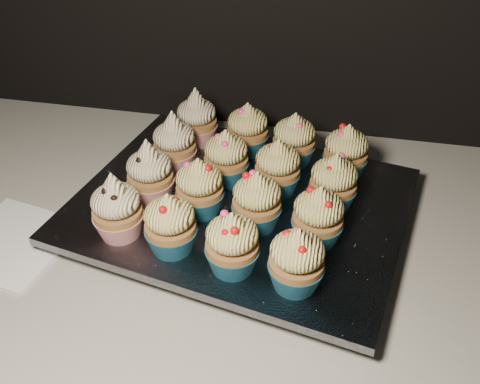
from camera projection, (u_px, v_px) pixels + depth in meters
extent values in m
cube|color=beige|center=(98.00, 229.00, 0.76)|extent=(2.44, 0.64, 0.04)
cube|color=white|center=(13.00, 242.00, 0.71)|extent=(0.17, 0.17, 0.00)
cube|color=black|center=(240.00, 214.00, 0.74)|extent=(0.45, 0.38, 0.02)
cube|color=silver|center=(240.00, 205.00, 0.73)|extent=(0.49, 0.42, 0.01)
cone|color=#AD181B|center=(120.00, 224.00, 0.67)|extent=(0.06, 0.06, 0.03)
ellipsoid|color=#F9E1AE|center=(115.00, 201.00, 0.64)|extent=(0.06, 0.06, 0.04)
cone|color=#F9E1AE|center=(112.00, 182.00, 0.63)|extent=(0.03, 0.03, 0.03)
cone|color=#185875|center=(172.00, 239.00, 0.65)|extent=(0.06, 0.06, 0.03)
ellipsoid|color=#FCE57F|center=(169.00, 215.00, 0.62)|extent=(0.06, 0.06, 0.04)
cone|color=#FCE57F|center=(168.00, 199.00, 0.61)|extent=(0.03, 0.03, 0.02)
cone|color=#185875|center=(232.00, 258.00, 0.62)|extent=(0.06, 0.06, 0.03)
ellipsoid|color=#FCE57F|center=(232.00, 234.00, 0.60)|extent=(0.06, 0.06, 0.04)
cone|color=#FCE57F|center=(232.00, 218.00, 0.58)|extent=(0.03, 0.03, 0.02)
cone|color=#185875|center=(295.00, 275.00, 0.60)|extent=(0.06, 0.06, 0.03)
ellipsoid|color=#FCE57F|center=(297.00, 251.00, 0.58)|extent=(0.06, 0.06, 0.04)
cone|color=#FCE57F|center=(299.00, 235.00, 0.56)|extent=(0.03, 0.03, 0.02)
cone|color=#AD181B|center=(152.00, 189.00, 0.73)|extent=(0.06, 0.06, 0.03)
ellipsoid|color=#F9E1AE|center=(149.00, 166.00, 0.70)|extent=(0.06, 0.06, 0.04)
cone|color=#F9E1AE|center=(147.00, 148.00, 0.69)|extent=(0.03, 0.03, 0.03)
cone|color=#185875|center=(200.00, 202.00, 0.70)|extent=(0.06, 0.06, 0.03)
ellipsoid|color=#FCE57F|center=(199.00, 179.00, 0.68)|extent=(0.06, 0.06, 0.04)
cone|color=#FCE57F|center=(198.00, 164.00, 0.67)|extent=(0.03, 0.03, 0.02)
cone|color=#185875|center=(256.00, 216.00, 0.68)|extent=(0.06, 0.06, 0.03)
ellipsoid|color=#FCE57F|center=(257.00, 192.00, 0.66)|extent=(0.06, 0.06, 0.04)
cone|color=#FCE57F|center=(257.00, 177.00, 0.64)|extent=(0.03, 0.03, 0.02)
cone|color=#185875|center=(316.00, 231.00, 0.66)|extent=(0.06, 0.06, 0.03)
ellipsoid|color=#FCE57F|center=(319.00, 208.00, 0.63)|extent=(0.06, 0.06, 0.04)
cone|color=#FCE57F|center=(321.00, 192.00, 0.62)|extent=(0.03, 0.03, 0.02)
cone|color=#AD181B|center=(176.00, 158.00, 0.78)|extent=(0.06, 0.06, 0.03)
ellipsoid|color=#F9E1AE|center=(174.00, 136.00, 0.76)|extent=(0.06, 0.06, 0.04)
cone|color=#F9E1AE|center=(172.00, 119.00, 0.74)|extent=(0.03, 0.03, 0.03)
cone|color=#185875|center=(226.00, 172.00, 0.76)|extent=(0.06, 0.06, 0.03)
ellipsoid|color=#FCE57F|center=(226.00, 149.00, 0.73)|extent=(0.06, 0.06, 0.04)
cone|color=#FCE57F|center=(226.00, 135.00, 0.72)|extent=(0.03, 0.03, 0.02)
cone|color=#185875|center=(277.00, 182.00, 0.74)|extent=(0.06, 0.06, 0.03)
ellipsoid|color=#FCE57F|center=(278.00, 159.00, 0.71)|extent=(0.06, 0.06, 0.04)
cone|color=#FCE57F|center=(279.00, 145.00, 0.70)|extent=(0.03, 0.03, 0.02)
cone|color=#185875|center=(331.00, 197.00, 0.71)|extent=(0.06, 0.06, 0.03)
ellipsoid|color=#FCE57F|center=(335.00, 174.00, 0.69)|extent=(0.06, 0.06, 0.04)
cone|color=#FCE57F|center=(337.00, 159.00, 0.67)|extent=(0.03, 0.03, 0.02)
cone|color=#AD181B|center=(198.00, 133.00, 0.84)|extent=(0.06, 0.06, 0.03)
ellipsoid|color=#F9E1AE|center=(196.00, 112.00, 0.82)|extent=(0.06, 0.06, 0.04)
cone|color=#F9E1AE|center=(195.00, 95.00, 0.80)|extent=(0.03, 0.03, 0.03)
cone|color=#185875|center=(247.00, 143.00, 0.82)|extent=(0.06, 0.06, 0.03)
ellipsoid|color=#FCE57F|center=(248.00, 122.00, 0.79)|extent=(0.06, 0.06, 0.04)
cone|color=#FCE57F|center=(248.00, 108.00, 0.78)|extent=(0.03, 0.03, 0.02)
cone|color=#185875|center=(293.00, 154.00, 0.79)|extent=(0.06, 0.06, 0.03)
ellipsoid|color=#FCE57F|center=(295.00, 132.00, 0.77)|extent=(0.06, 0.06, 0.04)
cone|color=#FCE57F|center=(296.00, 118.00, 0.76)|extent=(0.03, 0.03, 0.02)
cone|color=#185875|center=(344.00, 166.00, 0.77)|extent=(0.06, 0.06, 0.03)
ellipsoid|color=#FCE57F|center=(347.00, 144.00, 0.74)|extent=(0.06, 0.06, 0.04)
cone|color=#FCE57F|center=(349.00, 130.00, 0.73)|extent=(0.03, 0.03, 0.02)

